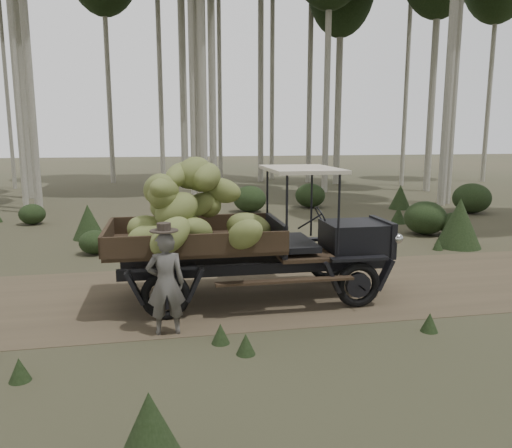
% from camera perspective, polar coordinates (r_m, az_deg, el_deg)
% --- Properties ---
extents(ground, '(120.00, 120.00, 0.00)m').
position_cam_1_polar(ground, '(9.98, 5.57, -7.31)').
color(ground, '#473D2B').
rests_on(ground, ground).
extents(dirt_track, '(70.00, 4.00, 0.01)m').
position_cam_1_polar(dirt_track, '(9.98, 5.57, -7.29)').
color(dirt_track, brown).
rests_on(dirt_track, ground).
extents(banana_truck, '(5.31, 2.52, 2.69)m').
position_cam_1_polar(banana_truck, '(8.93, -4.42, 0.63)').
color(banana_truck, black).
rests_on(banana_truck, ground).
extents(farmer, '(0.59, 0.43, 1.72)m').
position_cam_1_polar(farmer, '(7.64, -10.28, -6.58)').
color(farmer, '#53504C').
rests_on(farmer, ground).
extents(undergrowth, '(21.00, 22.56, 1.36)m').
position_cam_1_polar(undergrowth, '(10.08, 8.37, -4.06)').
color(undergrowth, '#233319').
rests_on(undergrowth, ground).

